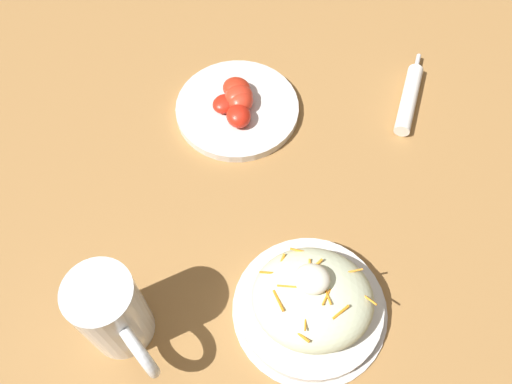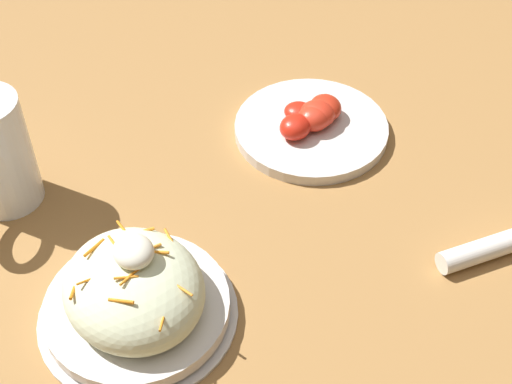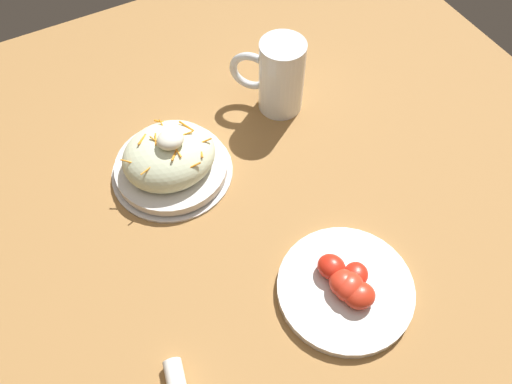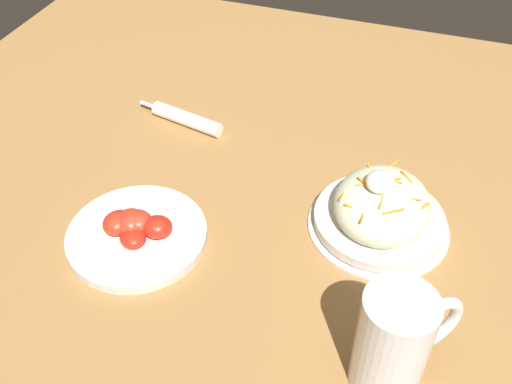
# 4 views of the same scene
# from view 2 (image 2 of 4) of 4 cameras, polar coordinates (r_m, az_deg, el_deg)

# --- Properties ---
(ground_plane) EXTENTS (1.43, 1.43, 0.00)m
(ground_plane) POSITION_cam_2_polar(r_m,az_deg,el_deg) (0.90, 1.40, -1.71)
(ground_plane) COLOR #9E703D
(salad_plate) EXTENTS (0.22, 0.22, 0.11)m
(salad_plate) POSITION_cam_2_polar(r_m,az_deg,el_deg) (0.79, -9.44, -7.99)
(salad_plate) COLOR silver
(salad_plate) RESTS_ON ground_plane
(napkin_roll) EXTENTS (0.06, 0.18, 0.03)m
(napkin_roll) POSITION_cam_2_polar(r_m,az_deg,el_deg) (0.89, 18.29, -4.01)
(napkin_roll) COLOR white
(napkin_roll) RESTS_ON ground_plane
(tomato_plate) EXTENTS (0.21, 0.21, 0.05)m
(tomato_plate) POSITION_cam_2_polar(r_m,az_deg,el_deg) (1.01, 4.36, 5.26)
(tomato_plate) COLOR silver
(tomato_plate) RESTS_ON ground_plane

